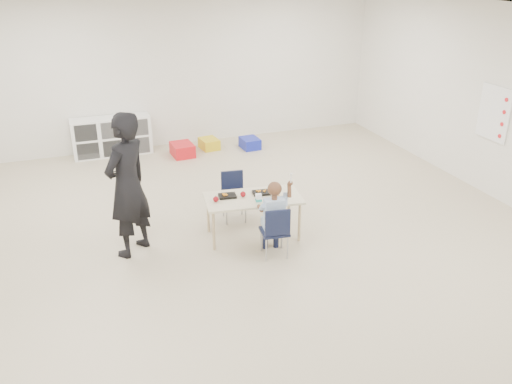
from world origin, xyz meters
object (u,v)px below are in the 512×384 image
object	(u,v)px
table	(253,216)
child	(275,216)
chair_near	(274,230)
adult	(127,185)
cubby_shelf	(112,136)

from	to	relation	value
table	child	distance (m)	0.60
chair_near	adult	xyz separation A→B (m)	(-1.61, 0.68, 0.56)
chair_near	child	distance (m)	0.19
child	table	bearing A→B (deg)	105.91
child	cubby_shelf	distance (m)	4.61
child	cubby_shelf	size ratio (longest dim) A/B	0.76
child	chair_near	bearing A→B (deg)	-82.50
table	chair_near	bearing A→B (deg)	-74.09
chair_near	cubby_shelf	distance (m)	4.60
child	cubby_shelf	bearing A→B (deg)	115.59
cubby_shelf	adult	xyz separation A→B (m)	(-0.18, -3.69, 0.54)
chair_near	adult	size ratio (longest dim) A/B	0.38
chair_near	cubby_shelf	world-z (taller)	cubby_shelf
chair_near	adult	bearing A→B (deg)	164.54
chair_near	cubby_shelf	bearing A→B (deg)	115.59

